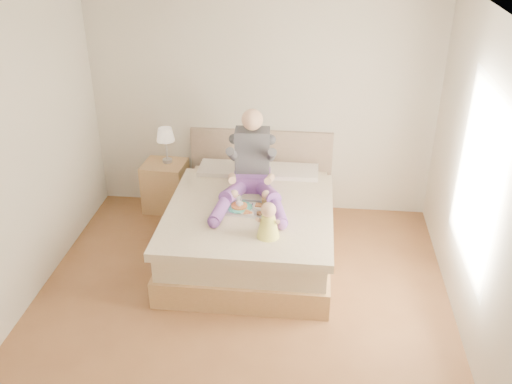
# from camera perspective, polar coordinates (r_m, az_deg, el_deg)

# --- Properties ---
(room) EXTENTS (4.02, 4.22, 2.71)m
(room) POSITION_cam_1_polar(r_m,az_deg,el_deg) (4.65, -0.99, 2.58)
(room) COLOR brown
(room) RESTS_ON ground
(bed) EXTENTS (1.70, 2.18, 1.00)m
(bed) POSITION_cam_1_polar(r_m,az_deg,el_deg) (6.16, -0.42, -3.17)
(bed) COLOR #9F784A
(bed) RESTS_ON ground
(nightstand) EXTENTS (0.53, 0.48, 0.61)m
(nightstand) POSITION_cam_1_polar(r_m,az_deg,el_deg) (7.05, -9.01, 0.61)
(nightstand) COLOR #9F784A
(nightstand) RESTS_ON ground
(lamp) EXTENTS (0.21, 0.21, 0.43)m
(lamp) POSITION_cam_1_polar(r_m,az_deg,el_deg) (6.82, -9.04, 5.49)
(lamp) COLOR silver
(lamp) RESTS_ON nightstand
(adult) EXTENTS (0.78, 1.12, 0.92)m
(adult) POSITION_cam_1_polar(r_m,az_deg,el_deg) (6.02, -0.45, 2.15)
(adult) COLOR #693A93
(adult) RESTS_ON bed
(tray) EXTENTS (0.45, 0.36, 0.12)m
(tray) POSITION_cam_1_polar(r_m,az_deg,el_deg) (5.82, -0.85, -1.52)
(tray) COLOR silver
(tray) RESTS_ON bed
(baby) EXTENTS (0.24, 0.32, 0.36)m
(baby) POSITION_cam_1_polar(r_m,az_deg,el_deg) (5.32, 1.25, -3.08)
(baby) COLOR #F6F24D
(baby) RESTS_ON bed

